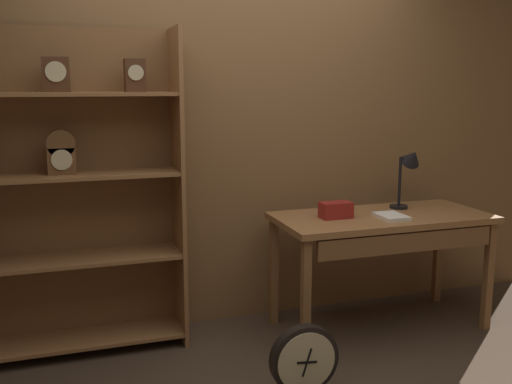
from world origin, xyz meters
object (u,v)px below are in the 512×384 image
(workbench, at_px, (384,228))
(desk_lamp, at_px, (410,166))
(bookshelf, at_px, (55,194))
(toolbox_small, at_px, (336,210))
(open_repair_manual, at_px, (391,216))
(round_clock_large, at_px, (304,362))

(workbench, bearing_deg, desk_lamp, 26.41)
(workbench, distance_m, desk_lamp, 0.48)
(bookshelf, bearing_deg, desk_lamp, -4.53)
(toolbox_small, height_order, open_repair_manual, toolbox_small)
(bookshelf, distance_m, workbench, 2.05)
(workbench, distance_m, toolbox_small, 0.36)
(workbench, distance_m, round_clock_large, 1.18)
(bookshelf, xyz_separation_m, desk_lamp, (2.27, -0.18, 0.09))
(toolbox_small, bearing_deg, desk_lamp, 9.09)
(round_clock_large, bearing_deg, bookshelf, 139.58)
(open_repair_manual, height_order, round_clock_large, open_repair_manual)
(bookshelf, height_order, workbench, bookshelf)
(toolbox_small, distance_m, round_clock_large, 1.07)
(desk_lamp, height_order, open_repair_manual, desk_lamp)
(desk_lamp, bearing_deg, workbench, -153.59)
(open_repair_manual, bearing_deg, desk_lamp, 41.03)
(workbench, xyz_separation_m, open_repair_manual, (-0.00, -0.09, 0.10))
(bookshelf, xyz_separation_m, toolbox_small, (1.68, -0.27, -0.15))
(desk_lamp, xyz_separation_m, toolbox_small, (-0.59, -0.09, -0.24))
(workbench, height_order, desk_lamp, desk_lamp)
(open_repair_manual, xyz_separation_m, round_clock_large, (-0.84, -0.59, -0.57))
(toolbox_small, distance_m, open_repair_manual, 0.35)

